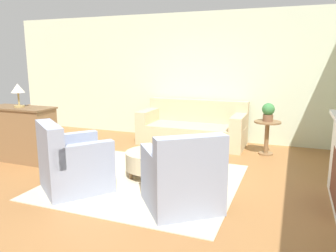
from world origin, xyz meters
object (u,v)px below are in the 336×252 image
Objects in this scene: armchair_right at (183,180)px; table_lamp at (18,90)px; armchair_left at (72,164)px; side_table at (267,132)px; couch at (193,129)px; ottoman_table at (152,160)px; potted_plant_on_side_table at (268,112)px; dresser at (22,133)px.

armchair_right is 2.88× the size of table_lamp.
armchair_left reaches higher than side_table.
armchair_left is 1.00× the size of armchair_right.
side_table is (1.56, -0.29, 0.11)m from couch.
armchair_left is 1.61m from armchair_right.
armchair_left is 1.45× the size of ottoman_table.
table_lamp is at bearing 154.19° from armchair_left.
ottoman_table is at bearing 131.85° from armchair_right.
ottoman_table is 2.35× the size of potted_plant_on_side_table.
armchair_right is 3.51m from table_lamp.
table_lamp is (-2.49, -2.26, 0.94)m from couch.
couch is 1.66m from potted_plant_on_side_table.
dresser is 4.51m from potted_plant_on_side_table.
potted_plant_on_side_table is at bearing 50.57° from ottoman_table.
dresser reaches higher than side_table.
table_lamp is at bearing -154.00° from side_table.
potted_plant_on_side_table is at bearing 75.04° from armchair_right.
potted_plant_on_side_table is (0.00, 0.00, 0.40)m from side_table.
table_lamp reaches higher than dresser.
couch is at bearing 104.79° from armchair_right.
ottoman_table is (0.81, 0.90, -0.11)m from armchair_left.
table_lamp is (-4.04, -1.97, 0.44)m from potted_plant_on_side_table.
side_table is 1.87× the size of potted_plant_on_side_table.
armchair_left is at bearing -130.27° from side_table.
ottoman_table is at bearing -129.43° from side_table.
table_lamp is at bearing 0.00° from dresser.
potted_plant_on_side_table reaches higher than couch.
armchair_right is (0.81, -3.07, 0.04)m from couch.
armchair_right is 3.40m from dresser.
couch is 3.36m from dresser.
armchair_left is at bearing -25.81° from dresser.
armchair_left is (-0.80, -3.07, 0.04)m from couch.
armchair_right is 1.82× the size of side_table.
potted_plant_on_side_table is at bearing 26.00° from table_lamp.
couch reaches higher than ottoman_table.
armchair_left and armchair_right have the same top height.
table_lamp is at bearing 166.14° from armchair_right.
ottoman_table is 0.66× the size of dresser.
ottoman_table is 2.51m from potted_plant_on_side_table.
potted_plant_on_side_table reaches higher than armchair_right.
armchair_left is 2.07m from table_lamp.
armchair_right is 2.92m from potted_plant_on_side_table.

